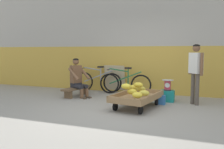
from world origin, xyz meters
TOP-DOWN VIEW (x-y plane):
  - ground_plane at (0.00, 0.00)m, footprint 80.00×80.00m
  - back_wall at (0.00, 2.69)m, footprint 16.00×0.30m
  - banana_cart at (0.25, 0.55)m, footprint 1.07×1.56m
  - banana_pile at (0.25, 0.46)m, footprint 0.71×1.29m
  - low_bench at (-1.85, 1.33)m, footprint 0.43×1.13m
  - vendor_seated at (-1.77, 1.30)m, footprint 0.74×0.63m
  - plastic_crate at (0.83, 1.53)m, footprint 0.36×0.28m
  - weighing_scale at (0.83, 1.53)m, footprint 0.30×0.30m
  - bicycle_near_left at (-1.58, 2.33)m, footprint 1.66×0.48m
  - bicycle_far_left at (-0.58, 2.15)m, footprint 1.66×0.48m
  - sign_board at (-1.03, 2.47)m, footprint 0.70×0.20m
  - customer_adult at (1.53, 1.40)m, footprint 0.36×0.38m
  - shopping_bag at (0.75, 1.11)m, footprint 0.18×0.12m

SIDE VIEW (x-z plane):
  - ground_plane at x=0.00m, z-range 0.00..0.00m
  - shopping_bag at x=0.75m, z-range 0.00..0.24m
  - plastic_crate at x=0.83m, z-range 0.00..0.30m
  - low_bench at x=-1.85m, z-range 0.06..0.33m
  - banana_cart at x=0.25m, z-range 0.06..0.42m
  - bicycle_near_left at x=-1.58m, z-range -0.08..0.78m
  - bicycle_far_left at x=-0.58m, z-range -0.08..0.78m
  - sign_board at x=-1.03m, z-range 0.00..0.89m
  - weighing_scale at x=0.83m, z-range 0.31..0.60m
  - banana_pile at x=0.25m, z-range 0.33..0.58m
  - vendor_seated at x=-1.77m, z-range 0.00..1.14m
  - customer_adult at x=1.53m, z-range 0.19..1.72m
  - back_wall at x=0.00m, z-range 0.00..3.39m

